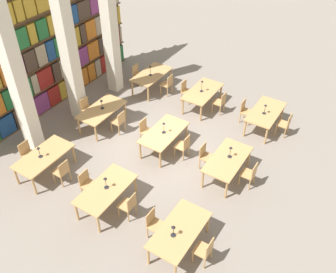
{
  "coord_description": "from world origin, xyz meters",
  "views": [
    {
      "loc": [
        -8.16,
        -5.41,
        8.63
      ],
      "look_at": [
        0.0,
        -0.25,
        0.68
      ],
      "focal_mm": 40.0,
      "sensor_mm": 36.0,
      "label": 1
    }
  ],
  "objects_px": {
    "reading_table_3": "(106,190)",
    "pillar_right": "(109,21)",
    "reading_table_5": "(203,93)",
    "chair_12": "(62,171)",
    "desk_lamp_0": "(173,229)",
    "reading_table_2": "(266,113)",
    "reading_table_0": "(179,231)",
    "desk_lamp_4": "(164,126)",
    "desk_lamp_6": "(39,150)",
    "chair_15": "(87,108)",
    "chair_5": "(245,111)",
    "chair_14": "(119,121)",
    "chair_9": "(146,130)",
    "reading_table_6": "(44,157)",
    "chair_1": "(154,224)",
    "desk_lamp_7": "(102,103)",
    "desk_lamp_5": "(202,84)",
    "reading_table_4": "(164,134)",
    "reading_table_8": "(152,75)",
    "chair_6": "(129,205)",
    "desk_lamp_3": "(105,181)",
    "pillar_left": "(14,71)",
    "pillar_center": "(67,43)",
    "reading_table_7": "(102,111)",
    "chair_0": "(205,250)",
    "chair_2": "(250,174)",
    "chair_11": "(186,91)",
    "chair_10": "(220,102)",
    "chair_13": "(28,153)",
    "chair_17": "(138,74)",
    "desk_lamp_2": "(265,107)",
    "desk_lamp_1": "(231,150)",
    "chair_16": "(168,84)",
    "desk_lamp_8": "(150,69)",
    "reading_table_1": "(227,161)",
    "chair_4": "(285,124)",
    "chair_3": "(206,156)"
  },
  "relations": [
    {
      "from": "chair_5",
      "to": "desk_lamp_5",
      "type": "height_order",
      "value": "desk_lamp_5"
    },
    {
      "from": "reading_table_8",
      "to": "chair_17",
      "type": "height_order",
      "value": "chair_17"
    },
    {
      "from": "chair_5",
      "to": "chair_17",
      "type": "xyz_separation_m",
      "value": [
        0.04,
        5.0,
        0.0
      ]
    },
    {
      "from": "chair_10",
      "to": "desk_lamp_3",
      "type": "bearing_deg",
      "value": 173.61
    },
    {
      "from": "chair_5",
      "to": "reading_table_5",
      "type": "relative_size",
      "value": 0.48
    },
    {
      "from": "desk_lamp_0",
      "to": "reading_table_2",
      "type": "bearing_deg",
      "value": -0.22
    },
    {
      "from": "chair_2",
      "to": "reading_table_2",
      "type": "relative_size",
      "value": 0.48
    },
    {
      "from": "reading_table_7",
      "to": "desk_lamp_7",
      "type": "xyz_separation_m",
      "value": [
        0.05,
        0.0,
        0.34
      ]
    },
    {
      "from": "desk_lamp_0",
      "to": "chair_14",
      "type": "relative_size",
      "value": 0.43
    },
    {
      "from": "chair_9",
      "to": "pillar_left",
      "type": "bearing_deg",
      "value": -53.36
    },
    {
      "from": "desk_lamp_0",
      "to": "reading_table_6",
      "type": "bearing_deg",
      "value": 85.94
    },
    {
      "from": "chair_13",
      "to": "chair_17",
      "type": "xyz_separation_m",
      "value": [
        6.05,
        -0.02,
        0.0
      ]
    },
    {
      "from": "chair_11",
      "to": "reading_table_8",
      "type": "bearing_deg",
      "value": -89.59
    },
    {
      "from": "chair_1",
      "to": "desk_lamp_7",
      "type": "height_order",
      "value": "desk_lamp_7"
    },
    {
      "from": "chair_3",
      "to": "chair_15",
      "type": "height_order",
      "value": "same"
    },
    {
      "from": "reading_table_5",
      "to": "reading_table_6",
      "type": "distance_m",
      "value": 6.44
    },
    {
      "from": "chair_1",
      "to": "reading_table_6",
      "type": "relative_size",
      "value": 0.48
    },
    {
      "from": "reading_table_8",
      "to": "desk_lamp_3",
      "type": "bearing_deg",
      "value": -157.12
    },
    {
      "from": "chair_2",
      "to": "chair_6",
      "type": "height_order",
      "value": "same"
    },
    {
      "from": "reading_table_4",
      "to": "reading_table_6",
      "type": "xyz_separation_m",
      "value": [
        -3.0,
        2.55,
        0.0
      ]
    },
    {
      "from": "chair_11",
      "to": "desk_lamp_0",
      "type": "bearing_deg",
      "value": 27.53
    },
    {
      "from": "desk_lamp_7",
      "to": "desk_lamp_2",
      "type": "bearing_deg",
      "value": -60.81
    },
    {
      "from": "reading_table_3",
      "to": "reading_table_7",
      "type": "relative_size",
      "value": 1.0
    },
    {
      "from": "chair_2",
      "to": "chair_6",
      "type": "bearing_deg",
      "value": 141.06
    },
    {
      "from": "desk_lamp_8",
      "to": "reading_table_1",
      "type": "bearing_deg",
      "value": -120.81
    },
    {
      "from": "reading_table_0",
      "to": "desk_lamp_4",
      "type": "height_order",
      "value": "desk_lamp_4"
    },
    {
      "from": "reading_table_3",
      "to": "desk_lamp_5",
      "type": "xyz_separation_m",
      "value": [
        5.94,
        0.12,
        0.41
      ]
    },
    {
      "from": "reading_table_5",
      "to": "desk_lamp_5",
      "type": "relative_size",
      "value": 3.74
    },
    {
      "from": "chair_0",
      "to": "reading_table_8",
      "type": "bearing_deg",
      "value": 43.33
    },
    {
      "from": "reading_table_3",
      "to": "pillar_right",
      "type": "bearing_deg",
      "value": 36.42
    },
    {
      "from": "desk_lamp_3",
      "to": "desk_lamp_6",
      "type": "xyz_separation_m",
      "value": [
        -0.09,
        2.57,
        -0.01
      ]
    },
    {
      "from": "pillar_left",
      "to": "pillar_center",
      "type": "relative_size",
      "value": 1.0
    },
    {
      "from": "desk_lamp_1",
      "to": "chair_12",
      "type": "height_order",
      "value": "desk_lamp_1"
    },
    {
      "from": "pillar_left",
      "to": "desk_lamp_2",
      "type": "height_order",
      "value": "pillar_left"
    },
    {
      "from": "chair_11",
      "to": "reading_table_7",
      "type": "bearing_deg",
      "value": -29.94
    },
    {
      "from": "chair_6",
      "to": "reading_table_5",
      "type": "bearing_deg",
      "value": 8.18
    },
    {
      "from": "chair_9",
      "to": "reading_table_6",
      "type": "bearing_deg",
      "value": -30.68
    },
    {
      "from": "reading_table_4",
      "to": "reading_table_8",
      "type": "distance_m",
      "value": 3.91
    },
    {
      "from": "reading_table_7",
      "to": "chair_16",
      "type": "bearing_deg",
      "value": -15.59
    },
    {
      "from": "desk_lamp_6",
      "to": "chair_15",
      "type": "height_order",
      "value": "desk_lamp_6"
    },
    {
      "from": "reading_table_5",
      "to": "chair_12",
      "type": "bearing_deg",
      "value": 164.27
    },
    {
      "from": "reading_table_0",
      "to": "chair_9",
      "type": "relative_size",
      "value": 2.08
    },
    {
      "from": "desk_lamp_3",
      "to": "reading_table_7",
      "type": "distance_m",
      "value": 3.93
    },
    {
      "from": "chair_9",
      "to": "desk_lamp_5",
      "type": "distance_m",
      "value": 3.02
    },
    {
      "from": "chair_0",
      "to": "chair_15",
      "type": "bearing_deg",
      "value": 65.14
    },
    {
      "from": "chair_4",
      "to": "chair_9",
      "type": "xyz_separation_m",
      "value": [
        -2.97,
        3.99,
        0.0
      ]
    },
    {
      "from": "reading_table_6",
      "to": "chair_14",
      "type": "bearing_deg",
      "value": -12.84
    },
    {
      "from": "reading_table_1",
      "to": "desk_lamp_1",
      "type": "bearing_deg",
      "value": -4.93
    },
    {
      "from": "chair_15",
      "to": "chair_16",
      "type": "distance_m",
      "value": 3.5
    },
    {
      "from": "desk_lamp_3",
      "to": "reading_table_4",
      "type": "bearing_deg",
      "value": -0.24
    }
  ]
}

